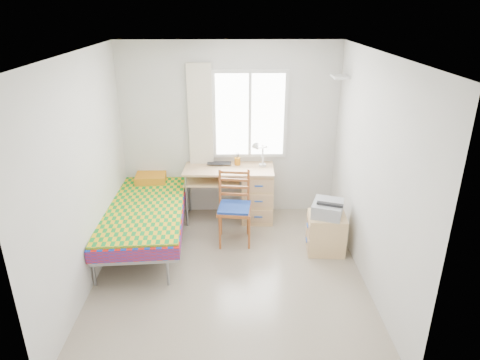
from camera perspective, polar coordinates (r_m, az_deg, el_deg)
name	(u,v)px	position (r m, az deg, el deg)	size (l,w,h in m)	color
floor	(230,273)	(5.36, -1.39, -12.32)	(3.50, 3.50, 0.00)	#BCAD93
ceiling	(227,53)	(4.42, -1.71, 16.53)	(3.50, 3.50, 0.00)	white
wall_back	(230,131)	(6.40, -1.41, 6.53)	(3.20, 3.20, 0.00)	silver
wall_left	(84,176)	(5.02, -20.13, 0.54)	(3.50, 3.50, 0.00)	silver
wall_right	(372,174)	(4.98, 17.19, 0.78)	(3.50, 3.50, 0.00)	silver
window	(250,115)	(6.31, 1.33, 8.67)	(1.10, 0.04, 1.30)	white
curtain	(201,123)	(6.31, -5.28, 7.63)	(0.35, 0.05, 1.70)	beige
floating_shelf	(340,77)	(6.04, 13.17, 13.28)	(0.20, 0.32, 0.03)	white
bed	(146,208)	(5.99, -12.42, -3.70)	(1.18, 2.29, 0.97)	gray
desk	(253,191)	(6.43, 1.69, -1.49)	(1.34, 0.66, 0.82)	tan
chair	(235,203)	(5.78, -0.69, -3.10)	(0.48, 0.48, 1.00)	#A43E1F
cabinet	(326,233)	(5.78, 11.37, -6.96)	(0.51, 0.46, 0.52)	#DBB770
printer	(328,208)	(5.64, 11.62, -3.69)	(0.49, 0.52, 0.18)	#989B9F
laptop	(219,165)	(6.36, -2.82, 2.03)	(0.36, 0.23, 0.03)	black
pen_cup	(237,161)	(6.38, -0.35, 2.51)	(0.09, 0.09, 0.11)	orange
task_lamp	(259,152)	(6.15, 2.56, 3.75)	(0.23, 0.32, 0.42)	white
book	(215,182)	(6.38, -3.35, -0.30)	(0.17, 0.24, 0.02)	gray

